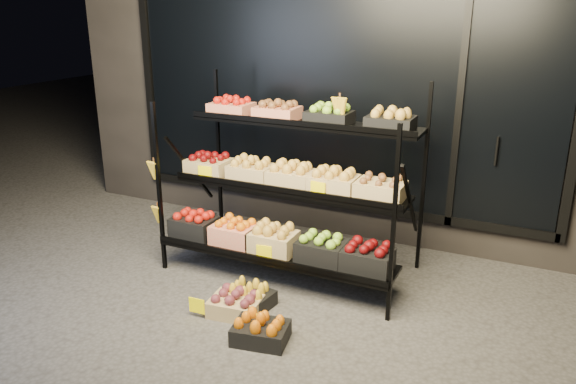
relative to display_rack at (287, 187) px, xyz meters
The scene contains 8 objects.
ground 0.99m from the display_rack, 88.75° to the right, with size 24.00×24.00×0.00m, color #514F4C.
building 2.21m from the display_rack, 89.62° to the left, with size 6.00×2.08×3.50m.
display_rack is the anchor object (origin of this frame).
tag_floor_a 1.27m from the display_rack, 105.47° to the right, with size 0.13×0.01×0.12m, color #FFEB00.
tag_floor_b 1.26m from the display_rack, 77.50° to the right, with size 0.13×0.01×0.12m, color #FFEB00.
floor_crate_midleft 0.97m from the display_rack, 90.02° to the right, with size 0.38×0.30×0.18m.
floor_crate_midright 1.09m from the display_rack, 92.50° to the right, with size 0.41×0.32×0.20m.
floor_crate_right 1.31m from the display_rack, 74.14° to the right, with size 0.42×0.34×0.19m.
Camera 1 is at (1.91, -3.48, 2.26)m, focal length 35.00 mm.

